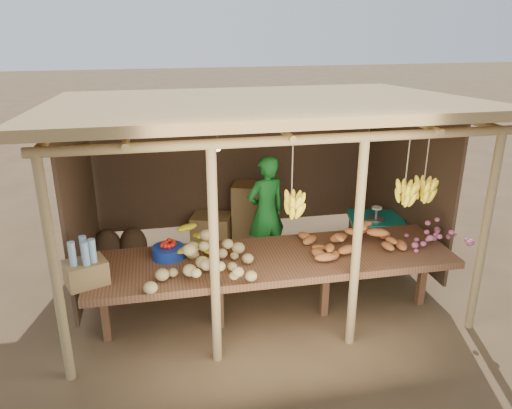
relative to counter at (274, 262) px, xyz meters
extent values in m
plane|color=brown|center=(0.00, 0.95, -0.74)|extent=(60.00, 60.00, 0.00)
cylinder|color=#A68856|center=(-2.10, -0.55, 0.36)|extent=(0.09, 0.09, 2.20)
cylinder|color=#A68856|center=(2.10, -0.55, 0.36)|extent=(0.09, 0.09, 2.20)
cylinder|color=#A68856|center=(-2.10, 2.45, 0.36)|extent=(0.09, 0.09, 2.20)
cylinder|color=#A68856|center=(2.10, 2.45, 0.36)|extent=(0.09, 0.09, 2.20)
cylinder|color=#A68856|center=(-0.70, -0.55, 0.36)|extent=(0.09, 0.09, 2.20)
cylinder|color=#A68856|center=(0.70, -0.55, 0.36)|extent=(0.09, 0.09, 2.20)
cylinder|color=#A68856|center=(0.00, -0.55, 1.46)|extent=(4.40, 0.09, 0.09)
cylinder|color=#A68856|center=(0.00, 2.45, 1.46)|extent=(4.40, 0.09, 0.09)
cube|color=#A6844D|center=(0.00, 0.95, 1.55)|extent=(4.70, 3.50, 0.28)
cube|color=#4C3623|center=(0.00, 2.43, 0.47)|extent=(4.20, 0.04, 1.98)
cube|color=#4C3623|center=(-2.08, 1.15, 0.47)|extent=(0.04, 2.40, 1.98)
cube|color=#4C3623|center=(2.08, 1.15, 0.47)|extent=(0.04, 2.40, 1.98)
cube|color=brown|center=(0.00, 0.00, 0.02)|extent=(3.90, 1.05, 0.08)
cube|color=brown|center=(-1.80, 0.00, -0.38)|extent=(0.08, 0.08, 0.72)
cube|color=brown|center=(-0.60, 0.00, -0.38)|extent=(0.08, 0.08, 0.72)
cube|color=brown|center=(0.60, 0.00, -0.38)|extent=(0.08, 0.08, 0.72)
cube|color=brown|center=(1.80, 0.00, -0.38)|extent=(0.08, 0.08, 0.72)
cylinder|color=navy|center=(-1.11, 0.21, 0.12)|extent=(0.35, 0.35, 0.12)
cube|color=olive|center=(-1.90, -0.20, 0.18)|extent=(0.46, 0.41, 0.24)
imported|color=#1A7927|center=(0.22, 1.37, 0.04)|extent=(0.65, 0.53, 1.55)
cube|color=brown|center=(1.72, 1.17, -0.44)|extent=(0.76, 0.68, 0.59)
cube|color=#0B8178|center=(1.72, 1.17, -0.11)|extent=(0.84, 0.77, 0.06)
cube|color=olive|center=(0.19, 2.15, -0.49)|extent=(0.68, 0.62, 0.45)
cube|color=olive|center=(0.19, 2.15, -0.04)|extent=(0.68, 0.62, 0.45)
cube|color=olive|center=(-0.43, 2.15, -0.49)|extent=(0.68, 0.62, 0.45)
ellipsoid|color=#4C3623|center=(-1.93, 1.97, -0.51)|extent=(0.39, 0.39, 0.52)
ellipsoid|color=#4C3623|center=(-1.57, 1.97, -0.51)|extent=(0.39, 0.39, 0.52)
camera|label=1|loc=(-1.15, -4.69, 2.46)|focal=35.00mm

